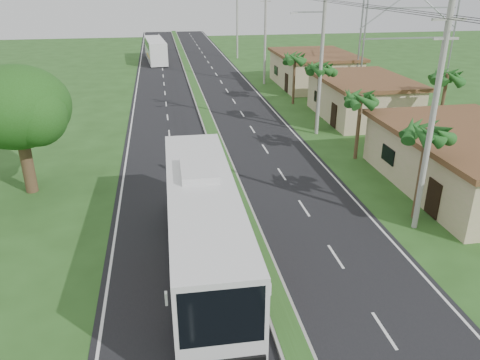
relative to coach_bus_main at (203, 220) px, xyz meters
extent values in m
plane|color=#274C1B|center=(2.57, -0.12, -2.40)|extent=(180.00, 180.00, 0.00)
cube|color=black|center=(2.57, 19.88, -2.39)|extent=(14.00, 160.00, 0.02)
cube|color=gray|center=(2.57, 19.88, -2.30)|extent=(1.20, 160.00, 0.17)
cube|color=#274C1B|center=(2.57, 19.88, -2.21)|extent=(0.95, 160.00, 0.02)
cube|color=silver|center=(-4.13, 19.88, -2.40)|extent=(0.12, 160.00, 0.01)
cube|color=silver|center=(9.27, 19.88, -2.40)|extent=(0.12, 160.00, 0.01)
cube|color=tan|center=(16.57, 5.88, -0.80)|extent=(8.00, 12.00, 3.20)
cube|color=brown|center=(16.57, 5.88, 0.96)|extent=(8.60, 12.60, 0.32)
cube|color=tan|center=(16.57, 21.88, -0.72)|extent=(7.00, 10.00, 3.35)
cube|color=brown|center=(16.57, 21.88, 1.11)|extent=(7.60, 10.60, 0.32)
cube|color=tan|center=(16.57, 35.88, -0.65)|extent=(8.00, 11.00, 3.50)
cube|color=brown|center=(16.57, 35.88, 1.26)|extent=(8.60, 11.60, 0.32)
cylinder|color=#473321|center=(11.57, 2.88, 0.10)|extent=(0.26, 0.26, 5.00)
cylinder|color=#473321|center=(11.97, 11.88, -0.10)|extent=(0.26, 0.26, 4.60)
cylinder|color=#473321|center=(11.37, 18.88, 0.30)|extent=(0.26, 0.26, 5.40)
cylinder|color=#473321|center=(11.87, 27.88, 0.00)|extent=(0.26, 0.26, 4.80)
cylinder|color=#473321|center=(20.07, 14.88, 0.20)|extent=(0.26, 0.26, 5.20)
cylinder|color=#473321|center=(-9.43, 9.88, -0.40)|extent=(0.70, 0.70, 4.00)
ellipsoid|color=#1E4913|center=(-9.43, 9.88, 2.80)|extent=(6.00, 6.00, 4.68)
sphere|color=#1E4913|center=(-8.23, 8.88, 2.50)|extent=(3.40, 3.40, 3.40)
cylinder|color=gray|center=(11.07, 1.88, 3.10)|extent=(0.28, 0.28, 11.00)
cube|color=gray|center=(11.07, 1.88, 7.80)|extent=(1.60, 0.12, 0.12)
cube|color=gray|center=(11.07, 1.88, 7.00)|extent=(1.20, 0.10, 0.10)
cylinder|color=gray|center=(11.07, 17.88, 3.60)|extent=(0.28, 0.28, 12.00)
cube|color=gray|center=(9.87, 17.88, 7.10)|extent=(2.40, 0.10, 0.10)
cylinder|color=gray|center=(11.07, 37.88, 3.10)|extent=(0.28, 0.28, 11.00)
cube|color=gray|center=(11.07, 37.88, 7.00)|extent=(1.20, 0.10, 0.10)
cylinder|color=gray|center=(11.07, 57.88, 2.85)|extent=(0.28, 0.28, 10.50)
cylinder|color=gray|center=(19.57, 29.38, 3.60)|extent=(0.18, 0.18, 12.00)
cylinder|color=gray|center=(29.57, 29.38, 3.60)|extent=(0.18, 0.18, 12.00)
cylinder|color=gray|center=(19.57, 30.38, 3.60)|extent=(0.18, 0.18, 12.00)
cylinder|color=gray|center=(29.57, 30.38, 3.60)|extent=(0.18, 0.18, 12.00)
cube|color=gray|center=(24.57, 29.88, 3.60)|extent=(10.00, 0.14, 0.14)
cube|color=gray|center=(24.57, 29.88, 6.60)|extent=(10.00, 0.14, 0.14)
cube|color=silver|center=(0.00, -0.07, -0.12)|extent=(2.98, 13.53, 3.54)
cube|color=black|center=(0.01, 0.61, 0.66)|extent=(3.00, 10.83, 1.42)
cube|color=black|center=(-0.09, -6.75, 0.45)|extent=(2.53, 0.17, 1.98)
cube|color=#A51C0D|center=(-0.02, -1.42, -0.83)|extent=(2.94, 5.88, 0.62)
cube|color=yellow|center=(0.00, 0.27, -1.11)|extent=(2.90, 3.41, 0.28)
cube|color=silver|center=(0.02, 1.28, 1.81)|extent=(1.61, 2.72, 0.31)
cylinder|color=black|center=(-1.33, -4.32, -1.81)|extent=(0.37, 1.17, 1.17)
cylinder|color=black|center=(1.21, -4.35, -1.81)|extent=(0.37, 1.17, 1.17)
cylinder|color=black|center=(-1.22, 3.55, -1.81)|extent=(0.37, 1.17, 1.17)
cylinder|color=black|center=(1.32, 3.51, -1.81)|extent=(0.37, 1.17, 1.17)
cube|color=white|center=(-1.72, 56.61, -0.66)|extent=(3.37, 11.57, 3.17)
cube|color=black|center=(-1.76, 57.10, 0.29)|extent=(3.19, 8.61, 1.08)
cube|color=orange|center=(-1.64, 55.62, -1.27)|extent=(2.95, 5.64, 0.35)
cylinder|color=black|center=(-2.44, 51.83, -1.92)|extent=(0.37, 0.97, 0.95)
cylinder|color=black|center=(-0.26, 52.00, -1.92)|extent=(0.37, 0.97, 0.95)
cylinder|color=black|center=(-3.14, 60.73, -1.92)|extent=(0.37, 0.97, 0.95)
cylinder|color=black|center=(-0.96, 60.90, -1.92)|extent=(0.37, 0.97, 0.95)
imported|color=black|center=(0.57, 10.29, -1.93)|extent=(1.63, 0.90, 0.94)
imported|color=maroon|center=(0.57, 10.29, -0.99)|extent=(0.72, 0.58, 1.72)
camera|label=1|loc=(-1.39, -17.50, 9.45)|focal=35.00mm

